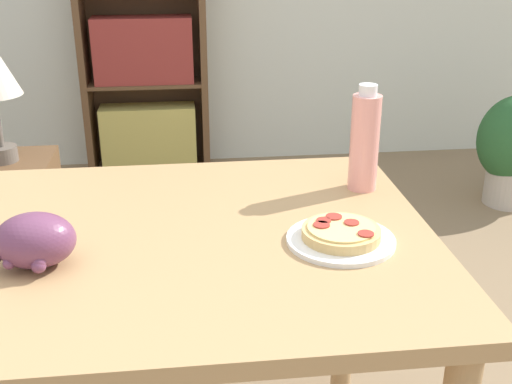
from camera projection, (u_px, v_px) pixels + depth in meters
name	position (u px, v px, depth m)	size (l,w,h in m)	color
dining_table	(116.00, 281.00, 1.31)	(1.30, 0.84, 0.75)	tan
pizza_on_plate	(341.00, 236.00, 1.26)	(0.21, 0.21, 0.04)	white
grape_bunch	(34.00, 241.00, 1.16)	(0.16, 0.12, 0.10)	#6B3856
drink_bottle	(365.00, 141.00, 1.48)	(0.07, 0.07, 0.25)	pink
bookshelf	(143.00, 46.00, 3.50)	(0.69, 0.26, 1.52)	brown
side_table	(14.00, 225.00, 2.47)	(0.34, 0.34, 0.52)	brown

